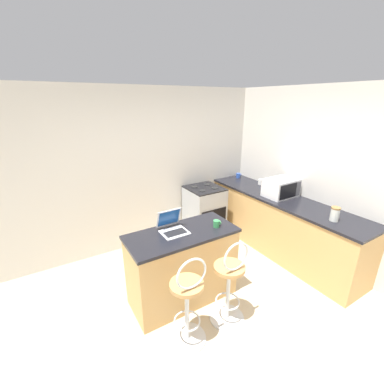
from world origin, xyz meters
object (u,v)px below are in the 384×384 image
Objects in this scene: bar_stool_far at (229,284)px; mug_blue at (238,175)px; laptop at (172,226)px; storage_jar at (335,214)px; microwave at (281,188)px; stove_range at (204,212)px; mug_white at (261,182)px; mug_green at (217,224)px; bar_stool_near at (188,302)px.

bar_stool_far is 2.68m from mug_blue.
laptop is 1.73× the size of storage_jar.
storage_jar reaches higher than mug_blue.
laptop is 0.62× the size of microwave.
stove_range is at bearing 129.38° from microwave.
laptop is at bearing 116.79° from bar_stool_far.
bar_stool_far is 9.97× the size of mug_white.
microwave is 0.98m from storage_jar.
stove_range is 10.07× the size of mug_green.
mug_blue is (0.11, 1.14, -0.10)m from microwave.
laptop reaches higher than stove_range.
microwave is at bearing 12.27° from mug_green.
bar_stool_far is at bearing -142.65° from mug_white.
mug_blue reaches higher than mug_green.
bar_stool_far reaches higher than stove_range.
laptop is 3.04× the size of mug_white.
mug_blue is 2.18m from mug_green.
mug_green is at bearing -167.73° from microwave.
bar_stool_far is 10.29× the size of mug_blue.
bar_stool_near is 2.04× the size of microwave.
laptop is at bearing -137.47° from stove_range.
laptop is at bearing 74.70° from bar_stool_near.
microwave is at bearing 25.82° from bar_stool_far.
mug_blue is at bearing 40.17° from bar_stool_near.
microwave reaches higher than bar_stool_near.
mug_white is at bearing 79.18° from storage_jar.
microwave reaches higher than stove_range.
bar_stool_near is at bearing -105.30° from laptop.
bar_stool_far reaches higher than mug_blue.
mug_green is at bearing -118.39° from stove_range.
mug_white is (1.68, 0.93, 0.00)m from mug_green.
mug_white is (0.18, 0.60, -0.10)m from microwave.
bar_stool_far is 11.19× the size of mug_green.
storage_jar is at bearing -5.85° from bar_stool_far.
storage_jar is at bearing -96.33° from mug_blue.
microwave reaches higher than laptop.
microwave reaches higher than mug_green.
laptop is (-0.34, 0.68, 0.50)m from bar_stool_far.
stove_range is at bearing 64.06° from bar_stool_far.
bar_stool_near is at bearing 175.63° from storage_jar.
laptop is 3.14× the size of mug_blue.
stove_range is 9.25× the size of mug_blue.
bar_stool_near is 0.97m from mug_green.
mug_white is (0.30, 1.57, -0.05)m from storage_jar.
stove_range is 8.97× the size of mug_white.
bar_stool_near is 1.11× the size of stove_range.
bar_stool_far is 0.91m from laptop.
microwave is at bearing -95.60° from mug_blue.
storage_jar reaches higher than stove_range.
microwave reaches higher than bar_stool_far.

